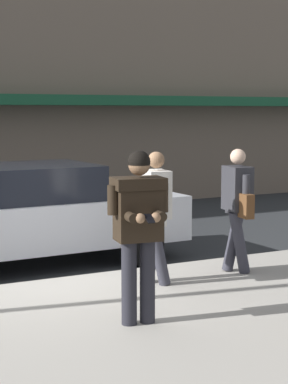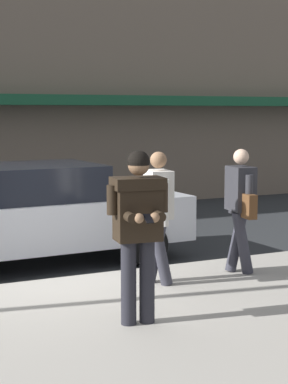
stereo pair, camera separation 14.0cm
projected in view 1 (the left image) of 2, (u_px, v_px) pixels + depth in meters
The scene contains 7 objects.
ground_plane at pixel (41, 286), 8.64m from camera, with size 80.00×80.00×0.00m, color #2B2D30.
sidewalk at pixel (220, 335), 6.54m from camera, with size 32.00×5.30×0.14m, color #A8A399.
curb_paint_line at pixel (108, 276), 9.13m from camera, with size 28.00×0.12×0.01m, color silver.
parked_sedan_mid at pixel (33, 214), 9.74m from camera, with size 4.57×2.07×1.54m.
man_texting_on_phone at pixel (139, 218), 6.54m from camera, with size 0.65×0.61×1.81m.
pedestrian_in_light_coat at pixel (156, 209), 8.11m from camera, with size 0.37×0.59×1.70m.
pedestrian_with_bag at pixel (238, 203), 8.68m from camera, with size 0.37×0.72×1.70m.
Camera 1 is at (-2.52, -8.14, 2.33)m, focal length 60.00 mm.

